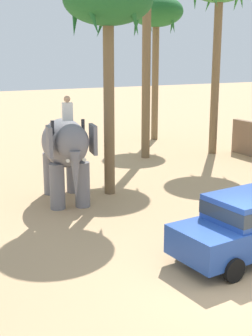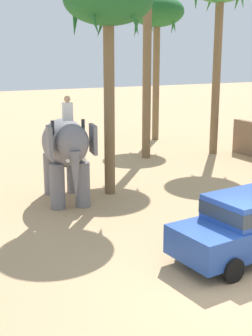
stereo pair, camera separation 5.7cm
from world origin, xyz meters
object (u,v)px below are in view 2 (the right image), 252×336
at_px(palm_tree_far_back, 108,6).
at_px(palm_tree_leaning_seaward, 157,16).
at_px(elephant_with_mahout, 66,148).
at_px(car_sedan_foreground, 247,224).

height_order(palm_tree_far_back, palm_tree_leaning_seaward, palm_tree_leaning_seaward).
bearing_deg(palm_tree_far_back, elephant_with_mahout, -172.43).
relative_size(car_sedan_foreground, palm_tree_far_back, 0.53).
bearing_deg(elephant_with_mahout, palm_tree_leaning_seaward, 44.63).
bearing_deg(car_sedan_foreground, palm_tree_leaning_seaward, 66.43).
distance_m(elephant_with_mahout, palm_tree_far_back, 5.22).
relative_size(car_sedan_foreground, palm_tree_leaning_seaward, 0.49).
xyz_separation_m(car_sedan_foreground, palm_tree_far_back, (-0.62, 6.91, 5.94)).
bearing_deg(car_sedan_foreground, palm_tree_far_back, 95.16).
bearing_deg(palm_tree_leaning_seaward, elephant_with_mahout, -135.37).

